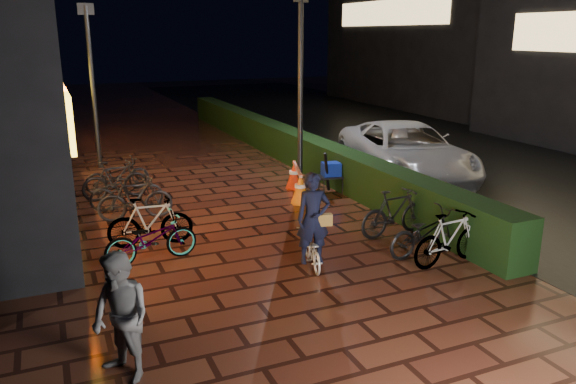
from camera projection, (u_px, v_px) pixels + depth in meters
name	position (u px, v px, depth m)	size (l,w,h in m)	color
ground	(295.00, 265.00, 9.96)	(80.00, 80.00, 0.00)	#381911
asphalt_road	(489.00, 162.00, 17.81)	(11.00, 60.00, 0.01)	black
hedge	(287.00, 144.00, 18.15)	(0.70, 20.00, 1.00)	black
bystander_person	(121.00, 318.00, 6.49)	(0.77, 0.60, 1.58)	slate
van	(405.00, 151.00, 15.67)	(2.56, 5.55, 1.54)	#BCBBC0
lamp_post_hedge	(300.00, 83.00, 14.05)	(0.46, 0.27, 5.01)	black
lamp_post_sf	(92.00, 80.00, 16.43)	(0.46, 0.13, 4.78)	black
cyclist	(313.00, 233.00, 9.69)	(0.69, 1.26, 1.71)	white
traffic_barrier	(297.00, 181.00, 14.12)	(0.92, 1.79, 0.73)	orange
cart_assembly	(331.00, 171.00, 14.24)	(0.72, 0.63, 1.15)	black
parked_bikes_storefront	(131.00, 198.00, 12.36)	(1.86, 5.85, 0.97)	black
parked_bikes_hedge	(422.00, 227.00, 10.47)	(1.79, 2.21, 0.97)	black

